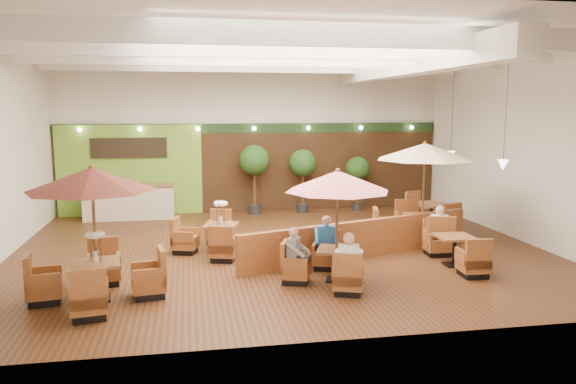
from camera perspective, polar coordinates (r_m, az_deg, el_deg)
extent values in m
plane|color=#381E0F|center=(15.17, -0.78, -5.92)|extent=(14.00, 14.00, 0.00)
cube|color=silver|center=(20.66, -3.54, 5.66)|extent=(14.00, 0.04, 5.50)
cube|color=silver|center=(8.89, 5.54, 1.75)|extent=(14.00, 0.04, 5.50)
cube|color=silver|center=(17.31, 22.79, 4.44)|extent=(0.04, 12.00, 5.50)
cube|color=white|center=(14.79, -0.83, 15.19)|extent=(14.00, 12.00, 0.04)
cube|color=brown|center=(20.69, -3.49, 2.47)|extent=(13.90, 0.10, 3.20)
cube|color=#1E3819|center=(20.58, -3.53, 6.48)|extent=(13.90, 0.12, 0.35)
cube|color=#75AC32|center=(20.59, -15.74, 2.13)|extent=(5.00, 0.08, 3.20)
cube|color=black|center=(20.44, -15.85, 4.34)|extent=(2.60, 0.08, 0.70)
cube|color=white|center=(15.69, 12.21, 12.60)|extent=(0.60, 11.00, 0.60)
cube|color=white|center=(10.85, 2.76, 15.72)|extent=(13.60, 0.12, 0.45)
cube|color=white|center=(13.48, 0.11, 14.33)|extent=(13.60, 0.12, 0.45)
cube|color=white|center=(16.03, -1.61, 13.41)|extent=(13.60, 0.12, 0.45)
cube|color=white|center=(18.70, -2.88, 12.72)|extent=(13.60, 0.12, 0.45)
cylinder|color=black|center=(15.79, 21.32, 8.37)|extent=(0.01, 0.01, 3.20)
cone|color=white|center=(15.86, 21.00, 2.59)|extent=(0.28, 0.28, 0.28)
cylinder|color=black|center=(18.42, 16.41, 8.55)|extent=(0.01, 0.01, 3.20)
cone|color=white|center=(18.48, 16.20, 3.59)|extent=(0.28, 0.28, 0.28)
sphere|color=#FFEAC6|center=(20.52, -20.42, 5.96)|extent=(0.14, 0.14, 0.14)
sphere|color=#FFEAC6|center=(20.27, -14.82, 6.19)|extent=(0.14, 0.14, 0.14)
sphere|color=#FFEAC6|center=(20.21, -9.13, 6.35)|extent=(0.14, 0.14, 0.14)
sphere|color=#FFEAC6|center=(20.35, -3.45, 6.46)|extent=(0.14, 0.14, 0.14)
sphere|color=#FFEAC6|center=(20.68, 2.09, 6.51)|extent=(0.14, 0.14, 0.14)
sphere|color=#FFEAC6|center=(21.20, 7.42, 6.49)|extent=(0.14, 0.14, 0.14)
sphere|color=#FFEAC6|center=(21.88, 12.45, 6.43)|extent=(0.14, 0.14, 0.14)
cube|color=beige|center=(19.96, -15.82, -1.11)|extent=(3.00, 0.70, 1.10)
cube|color=brown|center=(19.87, -15.89, 0.60)|extent=(3.00, 0.75, 0.06)
cube|color=brown|center=(14.46, 7.47, -4.76)|extent=(6.63, 2.42, 0.96)
cube|color=brown|center=(11.79, -18.90, -6.87)|extent=(1.02, 1.02, 0.06)
cylinder|color=black|center=(11.89, -18.82, -8.58)|extent=(0.10, 0.10, 0.69)
cube|color=black|center=(12.00, -18.73, -10.25)|extent=(0.54, 0.54, 0.04)
cube|color=brown|center=(10.98, -19.57, -10.45)|extent=(0.74, 0.74, 0.33)
cube|color=brown|center=(10.64, -20.11, -9.32)|extent=(0.66, 0.20, 0.73)
cube|color=brown|center=(10.92, -21.23, -9.48)|extent=(0.17, 0.58, 0.29)
cube|color=brown|center=(10.91, -18.01, -9.33)|extent=(0.17, 0.58, 0.29)
cube|color=black|center=(11.06, -19.50, -11.63)|extent=(0.66, 0.66, 0.15)
cube|color=brown|center=(12.85, -18.15, -7.60)|extent=(0.74, 0.74, 0.33)
cube|color=brown|center=(13.02, -17.87, -5.94)|extent=(0.66, 0.20, 0.73)
cube|color=brown|center=(12.80, -16.83, -6.63)|extent=(0.17, 0.58, 0.29)
cube|color=brown|center=(12.80, -19.56, -6.76)|extent=(0.17, 0.58, 0.29)
cube|color=black|center=(12.92, -18.10, -8.62)|extent=(0.66, 0.66, 0.15)
cube|color=brown|center=(12.10, -23.51, -8.90)|extent=(0.74, 0.74, 0.33)
cube|color=brown|center=(11.92, -22.38, -7.53)|extent=(0.20, 0.66, 0.73)
cube|color=brown|center=(12.34, -23.47, -7.56)|extent=(0.58, 0.17, 0.29)
cube|color=brown|center=(11.75, -23.68, -8.35)|extent=(0.58, 0.17, 0.29)
cube|color=black|center=(12.17, -23.44, -9.98)|extent=(0.66, 0.66, 0.15)
cube|color=brown|center=(11.80, -13.97, -8.87)|extent=(0.74, 0.74, 0.33)
cube|color=brown|center=(11.77, -15.32, -7.37)|extent=(0.20, 0.66, 0.73)
cube|color=brown|center=(11.45, -13.86, -8.31)|extent=(0.58, 0.17, 0.29)
cube|color=brown|center=(12.03, -14.14, -7.50)|extent=(0.58, 0.17, 0.29)
cube|color=black|center=(11.87, -13.92, -9.98)|extent=(0.66, 0.66, 0.15)
cylinder|color=brown|center=(11.66, -19.03, -4.24)|extent=(0.06, 0.06, 2.61)
cone|color=#4F1E17|center=(11.47, -19.31, 1.26)|extent=(2.51, 2.51, 0.45)
sphere|color=brown|center=(11.44, -19.37, 2.40)|extent=(0.10, 0.10, 0.10)
cylinder|color=silver|center=(11.75, -18.94, -6.21)|extent=(0.10, 0.10, 0.22)
cube|color=brown|center=(12.45, 4.96, -5.89)|extent=(1.05, 1.05, 0.06)
cylinder|color=black|center=(12.54, 4.94, -7.39)|extent=(0.10, 0.10, 0.64)
cube|color=black|center=(12.64, 4.92, -8.86)|extent=(0.56, 0.56, 0.04)
cube|color=brown|center=(11.72, 6.11, -8.90)|extent=(0.77, 0.77, 0.31)
cube|color=brown|center=(11.44, 6.89, -7.84)|extent=(0.59, 0.30, 0.67)
cube|color=brown|center=(11.68, 4.75, -7.95)|extent=(0.26, 0.52, 0.27)
cube|color=brown|center=(11.65, 7.51, -8.05)|extent=(0.26, 0.52, 0.27)
cube|color=black|center=(11.79, 6.10, -9.93)|extent=(0.68, 0.68, 0.13)
cube|color=brown|center=(13.41, 3.91, -6.61)|extent=(0.77, 0.77, 0.31)
cube|color=brown|center=(13.54, 3.32, -5.20)|extent=(0.59, 0.30, 0.67)
cube|color=brown|center=(13.34, 5.12, -5.86)|extent=(0.26, 0.52, 0.27)
cube|color=brown|center=(13.40, 2.72, -5.77)|extent=(0.26, 0.52, 0.27)
cube|color=black|center=(13.47, 3.90, -7.52)|extent=(0.68, 0.68, 0.13)
cube|color=brown|center=(12.36, 0.80, -7.92)|extent=(0.77, 0.77, 0.31)
cube|color=brown|center=(12.41, 1.79, -6.47)|extent=(0.30, 0.59, 0.67)
cube|color=brown|center=(12.57, 1.01, -6.72)|extent=(0.52, 0.26, 0.27)
cube|color=brown|center=(12.04, 0.58, -7.41)|extent=(0.52, 0.26, 0.27)
cube|color=black|center=(12.43, 0.79, -8.90)|extent=(0.68, 0.68, 0.13)
cylinder|color=brown|center=(12.34, 4.99, -3.60)|extent=(0.06, 0.06, 2.41)
cone|color=#DA696E|center=(12.16, 5.05, 1.13)|extent=(2.31, 2.31, 0.45)
sphere|color=brown|center=(12.13, 5.07, 2.20)|extent=(0.10, 0.10, 0.10)
cube|color=brown|center=(16.04, 13.49, -2.42)|extent=(1.15, 1.15, 0.07)
cylinder|color=black|center=(16.12, 13.44, -3.78)|extent=(0.11, 0.11, 0.74)
cube|color=black|center=(16.21, 13.40, -5.13)|extent=(0.61, 0.61, 0.04)
cube|color=brown|center=(15.20, 15.03, -4.89)|extent=(0.84, 0.84, 0.36)
cube|color=brown|center=(14.91, 15.79, -3.86)|extent=(0.70, 0.28, 0.78)
cube|color=brown|center=(15.09, 13.86, -4.07)|extent=(0.24, 0.62, 0.31)
cube|color=brown|center=(15.22, 16.27, -4.07)|extent=(0.24, 0.62, 0.31)
cube|color=black|center=(15.26, 15.00, -5.83)|extent=(0.75, 0.75, 0.16)
cube|color=brown|center=(17.09, 12.01, -3.30)|extent=(0.84, 0.84, 0.36)
cube|color=brown|center=(17.26, 11.48, -2.04)|extent=(0.70, 0.28, 0.78)
cube|color=brown|center=(17.10, 13.11, -2.57)|extent=(0.24, 0.62, 0.31)
cube|color=brown|center=(17.01, 10.96, -2.56)|extent=(0.24, 0.62, 0.31)
cube|color=black|center=(17.15, 11.99, -4.14)|extent=(0.75, 0.75, 0.16)
cube|color=brown|center=(15.75, 9.88, -4.26)|extent=(0.84, 0.84, 0.36)
cube|color=brown|center=(15.84, 10.78, -2.96)|extent=(0.28, 0.70, 0.78)
cube|color=brown|center=(16.02, 9.79, -3.22)|extent=(0.62, 0.24, 0.31)
cube|color=brown|center=(15.39, 10.03, -3.71)|extent=(0.62, 0.24, 0.31)
cube|color=black|center=(15.81, 9.86, -5.16)|extent=(0.75, 0.75, 0.16)
cylinder|color=brown|center=(15.94, 13.57, -0.33)|extent=(0.06, 0.06, 2.79)
cone|color=beige|center=(15.81, 13.72, 4.03)|extent=(2.68, 2.68, 0.45)
sphere|color=brown|center=(15.79, 13.75, 4.86)|extent=(0.10, 0.10, 0.10)
cube|color=brown|center=(14.97, -6.84, -3.38)|extent=(1.05, 1.05, 0.06)
cylinder|color=black|center=(15.05, -6.82, -4.67)|extent=(0.10, 0.10, 0.65)
cube|color=black|center=(15.13, -6.80, -5.95)|extent=(0.56, 0.56, 0.04)
cube|color=brown|center=(14.15, -6.58, -5.81)|extent=(0.77, 0.77, 0.32)
cube|color=brown|center=(13.85, -6.23, -4.86)|extent=(0.62, 0.27, 0.69)
cube|color=brown|center=(14.17, -7.73, -4.98)|extent=(0.24, 0.54, 0.28)
cube|color=brown|center=(14.04, -5.45, -5.07)|extent=(0.24, 0.54, 0.28)
cube|color=black|center=(14.21, -6.57, -6.70)|extent=(0.68, 0.68, 0.14)
cube|color=brown|center=(15.98, -7.02, -4.14)|extent=(0.77, 0.77, 0.32)
cube|color=brown|center=(16.15, -7.36, -2.94)|extent=(0.62, 0.27, 0.69)
cube|color=brown|center=(15.87, -6.02, -3.48)|extent=(0.24, 0.54, 0.28)
cube|color=brown|center=(16.01, -8.03, -3.42)|extent=(0.24, 0.54, 0.28)
cube|color=black|center=(16.03, -7.01, -4.94)|extent=(0.68, 0.68, 0.14)
cube|color=brown|center=(15.04, -10.41, -5.03)|extent=(0.77, 0.77, 0.32)
cube|color=brown|center=(15.05, -9.50, -3.84)|extent=(0.27, 0.62, 0.69)
cube|color=brown|center=(15.26, -10.11, -4.06)|extent=(0.54, 0.24, 0.28)
cube|color=brown|center=(14.73, -10.76, -4.54)|extent=(0.54, 0.24, 0.28)
cube|color=black|center=(15.10, -10.38, -5.87)|extent=(0.68, 0.68, 0.14)
cylinder|color=silver|center=(14.94, -6.85, -2.85)|extent=(0.10, 0.10, 0.22)
cube|color=brown|center=(14.17, 16.59, -4.39)|extent=(0.88, 0.88, 0.06)
cylinder|color=black|center=(14.25, 16.53, -5.74)|extent=(0.10, 0.10, 0.65)
cube|color=black|center=(14.33, 16.47, -7.07)|extent=(0.47, 0.47, 0.04)
cube|color=brown|center=(13.47, 18.30, -6.95)|extent=(0.64, 0.64, 0.31)
cube|color=brown|center=(13.18, 18.95, -5.99)|extent=(0.61, 0.13, 0.69)
cube|color=brown|center=(13.30, 17.23, -6.22)|extent=(0.11, 0.54, 0.27)
cube|color=brown|center=(13.54, 19.44, -6.07)|extent=(0.11, 0.54, 0.27)
cube|color=black|center=(13.53, 18.26, -7.87)|extent=(0.57, 0.57, 0.14)
cube|color=brown|center=(15.07, 14.93, -5.16)|extent=(0.64, 0.64, 0.31)
cube|color=brown|center=(15.23, 14.52, -3.87)|extent=(0.61, 0.13, 0.69)
cube|color=brown|center=(15.14, 15.96, -4.38)|extent=(0.11, 0.54, 0.27)
cube|color=brown|center=(14.93, 13.94, -4.48)|extent=(0.11, 0.54, 0.27)
cube|color=black|center=(15.13, 14.90, -5.99)|extent=(0.57, 0.57, 0.14)
cube|color=brown|center=(18.37, 14.39, -1.21)|extent=(1.19, 1.19, 0.06)
cylinder|color=black|center=(18.43, 14.34, -2.34)|extent=(0.11, 0.11, 0.70)
cube|color=black|center=(18.50, 14.30, -3.47)|extent=(0.63, 0.63, 0.04)
cube|color=brown|center=(17.56, 15.69, -3.18)|extent=(0.86, 0.86, 0.34)
cube|color=brown|center=(17.23, 15.76, -2.33)|extent=(0.64, 0.36, 0.74)
cube|color=brown|center=(17.29, 15.06, -2.63)|extent=(0.31, 0.56, 0.30)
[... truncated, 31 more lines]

